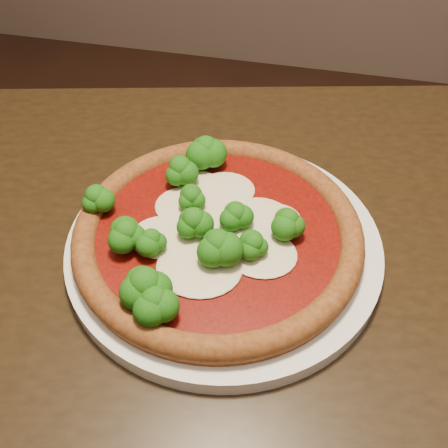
# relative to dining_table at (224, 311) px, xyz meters

# --- Properties ---
(dining_table) EXTENTS (1.34, 0.98, 0.75)m
(dining_table) POSITION_rel_dining_table_xyz_m (0.00, 0.00, 0.00)
(dining_table) COLOR black
(dining_table) RESTS_ON floor
(plate) EXTENTS (0.34, 0.34, 0.02)m
(plate) POSITION_rel_dining_table_xyz_m (-0.00, 0.01, 0.11)
(plate) COLOR silver
(plate) RESTS_ON dining_table
(pizza) EXTENTS (0.31, 0.31, 0.06)m
(pizza) POSITION_rel_dining_table_xyz_m (-0.01, 0.00, 0.14)
(pizza) COLOR brown
(pizza) RESTS_ON plate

